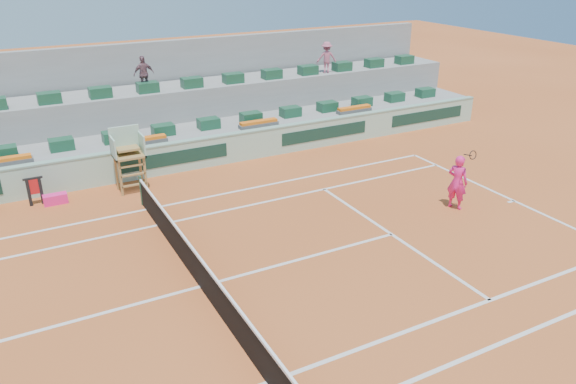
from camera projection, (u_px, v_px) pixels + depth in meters
name	position (u px, v px, depth m)	size (l,w,h in m)	color
ground	(200.00, 287.00, 15.05)	(90.00, 90.00, 0.00)	#A44A1F
seating_tier_lower	(112.00, 150.00, 23.48)	(36.00, 4.00, 1.20)	gray
seating_tier_upper	(102.00, 124.00, 24.49)	(36.00, 2.40, 2.60)	gray
stadium_back_wall	(93.00, 96.00, 25.43)	(36.00, 0.40, 4.40)	gray
player_bag	(55.00, 199.00, 19.88)	(0.81, 0.36, 0.36)	#FC207C
spectator_mid	(144.00, 74.00, 24.13)	(0.91, 0.38, 1.55)	#734C56
spectator_right	(327.00, 57.00, 27.86)	(0.98, 0.57, 1.52)	#A65369
court_lines	(200.00, 287.00, 15.05)	(23.89, 11.09, 0.01)	silver
tennis_net	(199.00, 270.00, 14.84)	(0.10, 11.97, 1.10)	black
advertising_hoarding	(125.00, 165.00, 21.69)	(36.00, 0.34, 1.26)	#9AC1AA
umpire_chair	(128.00, 151.00, 20.51)	(1.10, 0.90, 2.40)	olive
seat_row_lower	(114.00, 137.00, 22.42)	(32.90, 0.60, 0.44)	#17462D
seat_row_upper	(100.00, 92.00, 23.40)	(32.90, 0.60, 0.44)	#17462D
flower_planters	(79.00, 150.00, 21.16)	(26.80, 0.36, 0.28)	#4F4F4F
towel_rack	(35.00, 189.00, 19.64)	(0.65, 0.11, 1.03)	black
tennis_player	(457.00, 182.00, 19.26)	(0.70, 0.98, 2.28)	#FC207C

